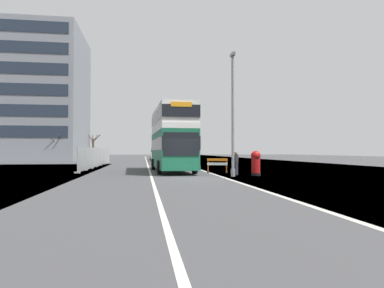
# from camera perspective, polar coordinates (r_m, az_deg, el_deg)

# --- Properties ---
(ground) EXTENTS (140.00, 280.00, 0.10)m
(ground) POSITION_cam_1_polar(r_m,az_deg,el_deg) (21.00, 1.44, -5.87)
(ground) COLOR #424244
(double_decker_bus) EXTENTS (3.16, 10.72, 5.12)m
(double_decker_bus) POSITION_cam_1_polar(r_m,az_deg,el_deg) (27.75, -3.43, 0.99)
(double_decker_bus) COLOR #196042
(double_decker_bus) RESTS_ON ground
(lamppost_foreground) EXTENTS (0.29, 0.70, 8.10)m
(lamppost_foreground) POSITION_cam_1_polar(r_m,az_deg,el_deg) (22.42, 6.86, 4.33)
(lamppost_foreground) COLOR gray
(lamppost_foreground) RESTS_ON ground
(red_pillar_postbox) EXTENTS (0.66, 0.66, 1.68)m
(red_pillar_postbox) POSITION_cam_1_polar(r_m,az_deg,el_deg) (23.47, 10.64, -2.99)
(red_pillar_postbox) COLOR black
(red_pillar_postbox) RESTS_ON ground
(roadworks_barrier) EXTENTS (1.61, 0.81, 1.10)m
(roadworks_barrier) POSITION_cam_1_polar(r_m,az_deg,el_deg) (26.17, 4.27, -3.34)
(roadworks_barrier) COLOR orange
(roadworks_barrier) RESTS_ON ground
(construction_site_fence) EXTENTS (0.44, 24.00, 2.06)m
(construction_site_fence) POSITION_cam_1_polar(r_m,az_deg,el_deg) (38.60, -15.43, -2.16)
(construction_site_fence) COLOR #A8AAAD
(construction_site_fence) RESTS_ON ground
(car_oncoming_near) EXTENTS (1.95, 4.47, 2.24)m
(car_oncoming_near) POSITION_cam_1_polar(r_m,az_deg,el_deg) (43.72, -4.64, -2.00)
(car_oncoming_near) COLOR silver
(car_oncoming_near) RESTS_ON ground
(car_receding_mid) EXTENTS (2.07, 4.31, 2.29)m
(car_receding_mid) POSITION_cam_1_polar(r_m,az_deg,el_deg) (52.15, -5.31, -1.84)
(car_receding_mid) COLOR gray
(car_receding_mid) RESTS_ON ground
(car_receding_far) EXTENTS (2.01, 4.43, 2.18)m
(car_receding_far) POSITION_cam_1_polar(r_m,az_deg,el_deg) (62.06, -6.10, -1.77)
(car_receding_far) COLOR silver
(car_receding_far) RESTS_ON ground
(car_far_side) EXTENTS (2.02, 4.28, 2.25)m
(car_far_side) POSITION_cam_1_polar(r_m,az_deg,el_deg) (71.94, -6.09, -1.67)
(car_far_side) COLOR maroon
(car_far_side) RESTS_ON ground
(bare_tree_far_verge_near) EXTENTS (2.64, 2.59, 4.18)m
(bare_tree_far_verge_near) POSITION_cam_1_polar(r_m,az_deg,el_deg) (55.41, -21.29, -0.66)
(bare_tree_far_verge_near) COLOR #4C3D2D
(bare_tree_far_verge_near) RESTS_ON ground
(bare_tree_far_verge_mid) EXTENTS (2.74, 2.39, 5.36)m
(bare_tree_far_verge_mid) POSITION_cam_1_polar(r_m,az_deg,el_deg) (68.55, -16.20, -0.29)
(bare_tree_far_verge_mid) COLOR #4C3D2D
(bare_tree_far_verge_mid) RESTS_ON ground
(bare_tree_far_verge_far) EXTENTS (2.36, 2.36, 4.97)m
(bare_tree_far_verge_far) POSITION_cam_1_polar(r_m,az_deg,el_deg) (77.17, -18.34, -0.70)
(bare_tree_far_verge_far) COLOR #4C3D2D
(bare_tree_far_verge_far) RESTS_ON ground
(pedestrian_at_kerb) EXTENTS (0.34, 0.34, 1.66)m
(pedestrian_at_kerb) POSITION_cam_1_polar(r_m,az_deg,el_deg) (23.77, 7.38, -3.19)
(pedestrian_at_kerb) COLOR #2D3342
(pedestrian_at_kerb) RESTS_ON ground
(backdrop_office_block) EXTENTS (24.57, 16.78, 22.03)m
(backdrop_office_block) POSITION_cam_1_polar(r_m,az_deg,el_deg) (66.25, -28.40, 7.07)
(backdrop_office_block) COLOR gray
(backdrop_office_block) RESTS_ON ground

